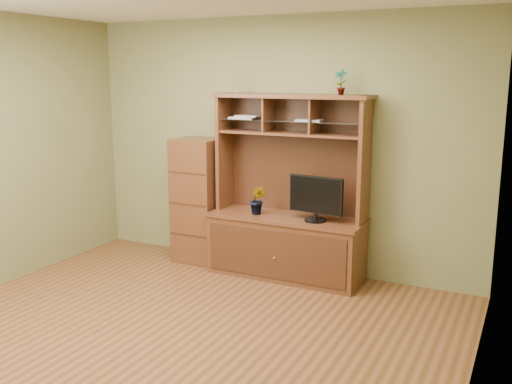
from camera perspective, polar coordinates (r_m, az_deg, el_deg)
The scene contains 8 objects.
room at distance 4.44m, azimuth -8.65°, elevation 1.91°, with size 4.54×4.04×2.74m.
media_hutch at distance 5.99m, azimuth 3.11°, elevation -3.56°, with size 1.66×0.61×1.90m.
monitor at distance 5.70m, azimuth 6.00°, elevation -0.58°, with size 0.57×0.22×0.45m.
orchid_plant at distance 5.97m, azimuth 0.19°, elevation -0.79°, with size 0.17×0.14×0.31m, color #386121.
top_plant at distance 5.67m, azimuth 8.48°, elevation 10.83°, with size 0.13×0.09×0.25m, color #346D26.
reed_diffuser at distance 6.12m, azimuth -1.99°, elevation 10.78°, with size 0.05×0.05×0.25m.
magazines at distance 5.98m, azimuth 0.96°, elevation 7.42°, with size 1.04×0.23×0.04m.
side_cabinet at distance 6.47m, azimuth -5.76°, elevation -0.84°, with size 0.50×0.45×1.40m.
Camera 1 is at (2.52, -3.58, 2.09)m, focal length 40.00 mm.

